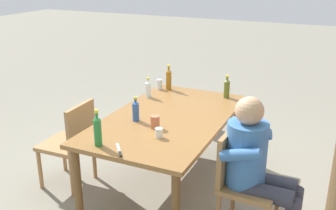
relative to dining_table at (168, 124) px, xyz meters
The scene contains 15 objects.
ground_plane 0.65m from the dining_table, ahead, with size 24.00×24.00×0.00m, color gray.
dining_table is the anchor object (origin of this frame).
chair_far_right 0.95m from the dining_table, 63.69° to the left, with size 0.46×0.46×0.87m.
chair_near_right 0.95m from the dining_table, 63.62° to the right, with size 0.45×0.45×0.87m.
person_in_white_shirt 1.04m from the dining_table, 66.19° to the left, with size 0.47×0.62×1.18m.
bottle_green 0.87m from the dining_table, 17.08° to the right, with size 0.06×0.06×0.31m.
bottle_blue 0.36m from the dining_table, 47.52° to the right, with size 0.06×0.06×0.24m.
bottle_olive 0.88m from the dining_table, 156.62° to the left, with size 0.06×0.06×0.25m.
bottle_clear 0.65m from the dining_table, 134.74° to the right, with size 0.06×0.06×0.22m.
bottle_amber 0.88m from the dining_table, 155.67° to the right, with size 0.06×0.06×0.30m.
cup_glass 0.89m from the dining_table, 148.48° to the right, with size 0.07×0.07×0.12m, color silver.
cup_white 0.49m from the dining_table, 15.65° to the left, with size 0.07×0.07×0.08m, color white.
cup_terracotta 0.32m from the dining_table, ahead, with size 0.08×0.08×0.11m, color #BC6B47.
table_knife 0.83m from the dining_table, ahead, with size 0.20×0.17×0.01m.
backpack_by_near_side 1.48m from the dining_table, behind, with size 0.30×0.21×0.48m.
Camera 1 is at (3.17, 1.47, 2.12)m, focal length 41.92 mm.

